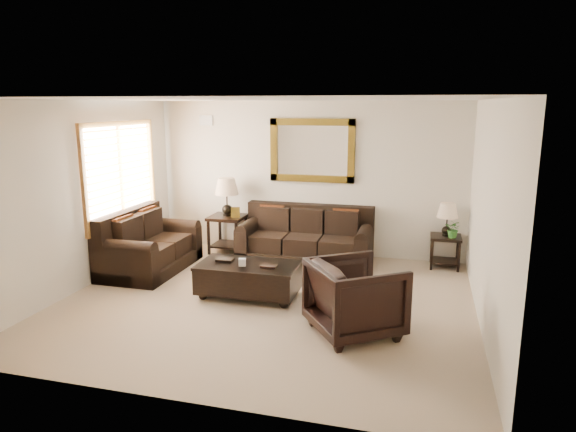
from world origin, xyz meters
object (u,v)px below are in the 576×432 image
(sofa, at_px, (306,241))
(end_table_left, at_px, (227,204))
(loveseat, at_px, (147,248))
(coffee_table, at_px, (249,276))
(armchair, at_px, (355,294))
(end_table_right, at_px, (447,226))

(sofa, bearing_deg, end_table_left, 176.33)
(sofa, relative_size, loveseat, 1.30)
(loveseat, height_order, coffee_table, loveseat)
(sofa, distance_m, loveseat, 2.66)
(end_table_left, bearing_deg, sofa, -3.67)
(end_table_left, bearing_deg, armchair, -46.29)
(loveseat, bearing_deg, coffee_table, -109.64)
(end_table_left, distance_m, coffee_table, 2.38)
(end_table_left, xyz_separation_m, armchair, (2.70, -2.82, -0.40))
(sofa, xyz_separation_m, coffee_table, (-0.37, -1.93, -0.04))
(end_table_left, distance_m, armchair, 3.93)
(armchair, bearing_deg, end_table_right, -55.83)
(coffee_table, relative_size, armchair, 1.45)
(loveseat, bearing_deg, end_table_left, -33.89)
(sofa, xyz_separation_m, end_table_right, (2.31, 0.16, 0.37))
(loveseat, bearing_deg, sofa, -62.71)
(loveseat, relative_size, end_table_left, 1.28)
(coffee_table, bearing_deg, armchair, -27.26)
(loveseat, bearing_deg, end_table_right, -73.58)
(end_table_right, height_order, armchair, end_table_right)
(sofa, xyz_separation_m, armchair, (1.22, -2.73, 0.15))
(coffee_table, bearing_deg, loveseat, 159.78)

